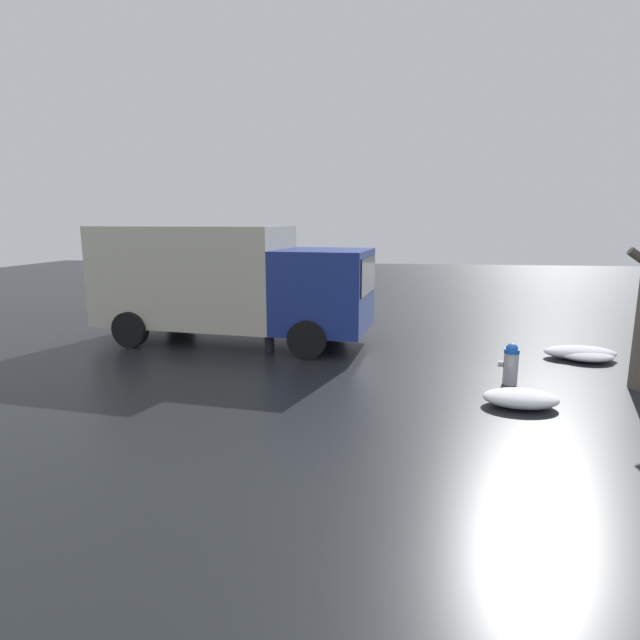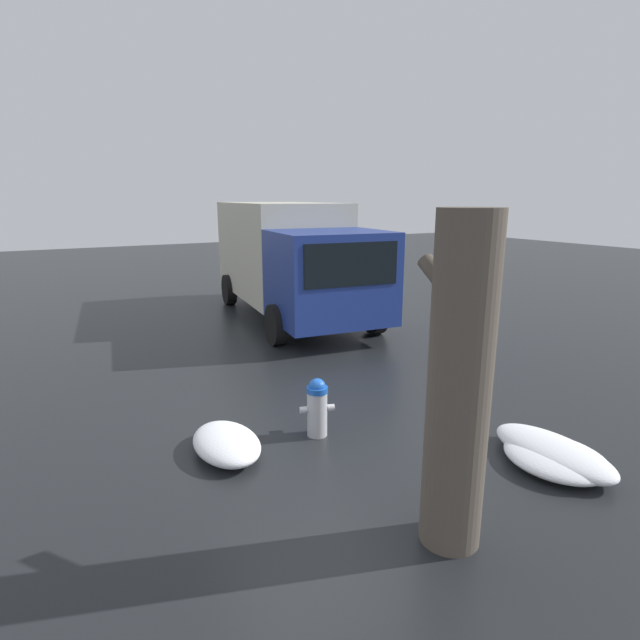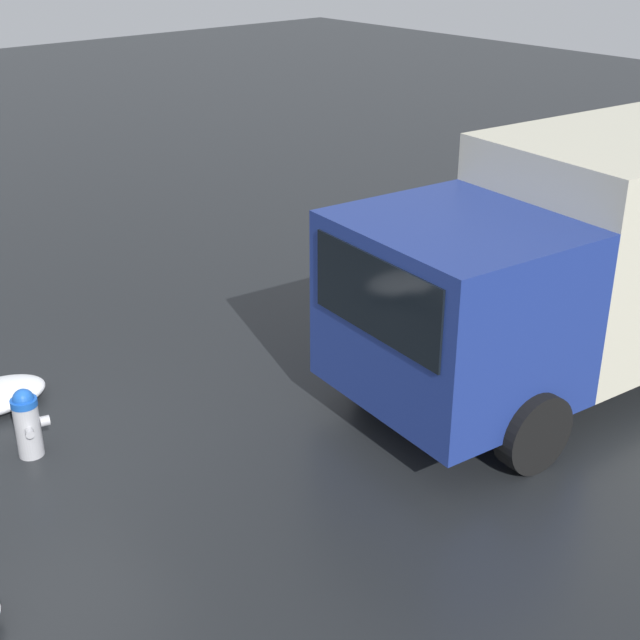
% 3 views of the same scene
% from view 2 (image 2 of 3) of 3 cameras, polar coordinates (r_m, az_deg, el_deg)
% --- Properties ---
extents(ground_plane, '(60.00, 60.00, 0.00)m').
position_cam_2_polar(ground_plane, '(6.96, -0.32, -12.99)').
color(ground_plane, black).
extents(fire_hydrant, '(0.38, 0.48, 0.81)m').
position_cam_2_polar(fire_hydrant, '(6.79, -0.33, -9.84)').
color(fire_hydrant, '#B7B7BC').
rests_on(fire_hydrant, ground_plane).
extents(tree_trunk, '(0.85, 0.56, 3.06)m').
position_cam_2_polar(tree_trunk, '(4.56, 15.58, -7.15)').
color(tree_trunk, brown).
rests_on(tree_trunk, ground_plane).
extents(delivery_truck, '(7.26, 3.31, 3.00)m').
position_cam_2_polar(delivery_truck, '(13.39, -3.41, 7.31)').
color(delivery_truck, navy).
rests_on(delivery_truck, ground_plane).
extents(pedestrian, '(0.34, 0.34, 1.57)m').
position_cam_2_polar(pedestrian, '(11.91, -4.74, 2.72)').
color(pedestrian, '#23232D').
rests_on(pedestrian, ground_plane).
extents(snow_pile_by_hydrant, '(1.23, 1.09, 0.25)m').
position_cam_2_polar(snow_pile_by_hydrant, '(6.78, 25.32, -14.01)').
color(snow_pile_by_hydrant, white).
rests_on(snow_pile_by_hydrant, ground_plane).
extents(snow_pile_curbside, '(1.25, 0.78, 0.29)m').
position_cam_2_polar(snow_pile_curbside, '(6.55, -10.64, -13.67)').
color(snow_pile_curbside, white).
rests_on(snow_pile_curbside, ground_plane).
extents(snow_pile_by_tree, '(1.58, 0.80, 0.29)m').
position_cam_2_polar(snow_pile_by_tree, '(6.85, 25.07, -13.47)').
color(snow_pile_by_tree, white).
rests_on(snow_pile_by_tree, ground_plane).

